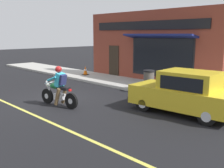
{
  "coord_description": "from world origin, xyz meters",
  "views": [
    {
      "loc": [
        -6.07,
        -9.72,
        2.84
      ],
      "look_at": [
        0.87,
        -2.61,
        0.95
      ],
      "focal_mm": 42.0,
      "sensor_mm": 36.0,
      "label": 1
    }
  ],
  "objects_px": {
    "car_hatchback": "(184,93)",
    "trash_bin": "(149,80)",
    "motorcycle_with_rider": "(59,89)",
    "fire_hydrant": "(190,88)",
    "traffic_cone": "(85,71)"
  },
  "relations": [
    {
      "from": "car_hatchback",
      "to": "fire_hydrant",
      "type": "distance_m",
      "value": 2.07
    },
    {
      "from": "motorcycle_with_rider",
      "to": "fire_hydrant",
      "type": "height_order",
      "value": "motorcycle_with_rider"
    },
    {
      "from": "car_hatchback",
      "to": "fire_hydrant",
      "type": "xyz_separation_m",
      "value": [
        1.89,
        0.83,
        -0.19
      ]
    },
    {
      "from": "trash_bin",
      "to": "traffic_cone",
      "type": "height_order",
      "value": "trash_bin"
    },
    {
      "from": "car_hatchback",
      "to": "traffic_cone",
      "type": "xyz_separation_m",
      "value": [
        2.65,
        9.03,
        -0.33
      ]
    },
    {
      "from": "trash_bin",
      "to": "motorcycle_with_rider",
      "type": "bearing_deg",
      "value": 167.82
    },
    {
      "from": "car_hatchback",
      "to": "trash_bin",
      "type": "xyz_separation_m",
      "value": [
        1.86,
        3.05,
        -0.13
      ]
    },
    {
      "from": "fire_hydrant",
      "to": "traffic_cone",
      "type": "relative_size",
      "value": 1.47
    },
    {
      "from": "motorcycle_with_rider",
      "to": "car_hatchback",
      "type": "bearing_deg",
      "value": -56.4
    },
    {
      "from": "motorcycle_with_rider",
      "to": "trash_bin",
      "type": "xyz_separation_m",
      "value": [
        4.53,
        -0.98,
        -0.04
      ]
    },
    {
      "from": "car_hatchback",
      "to": "fire_hydrant",
      "type": "relative_size",
      "value": 4.44
    },
    {
      "from": "fire_hydrant",
      "to": "trash_bin",
      "type": "bearing_deg",
      "value": 90.81
    },
    {
      "from": "car_hatchback",
      "to": "trash_bin",
      "type": "bearing_deg",
      "value": 58.64
    },
    {
      "from": "car_hatchback",
      "to": "fire_hydrant",
      "type": "height_order",
      "value": "car_hatchback"
    },
    {
      "from": "motorcycle_with_rider",
      "to": "trash_bin",
      "type": "bearing_deg",
      "value": -12.18
    }
  ]
}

